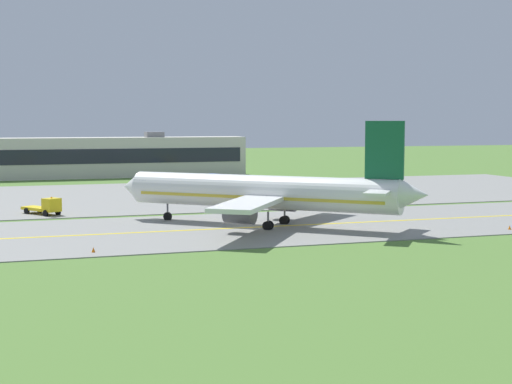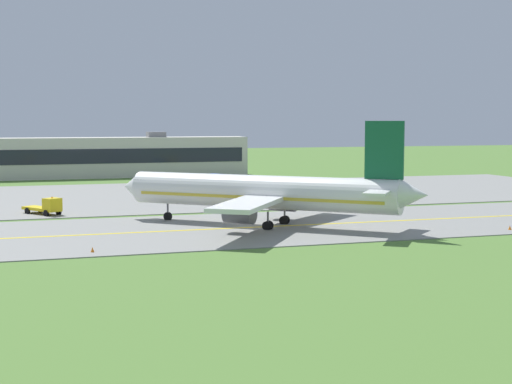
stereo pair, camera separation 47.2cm
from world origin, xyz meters
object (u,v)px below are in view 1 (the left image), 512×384
object	(u,v)px
service_truck_baggage	(262,185)
service_truck_fuel	(46,207)
service_truck_catering	(219,180)
airplane_lead	(265,193)

from	to	relation	value
service_truck_baggage	service_truck_fuel	world-z (taller)	service_truck_baggage
service_truck_fuel	service_truck_catering	distance (m)	46.75
airplane_lead	service_truck_fuel	size ratio (longest dim) A/B	4.98
airplane_lead	service_truck_baggage	distance (m)	41.24
airplane_lead	service_truck_catering	world-z (taller)	airplane_lead
service_truck_fuel	service_truck_baggage	bearing A→B (deg)	27.72
service_truck_baggage	service_truck_fuel	xyz separation A→B (m)	(-37.31, -19.61, -0.35)
airplane_lead	service_truck_catering	bearing A→B (deg)	80.64
service_truck_baggage	service_truck_catering	world-z (taller)	same
service_truck_baggage	service_truck_catering	bearing A→B (deg)	107.35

